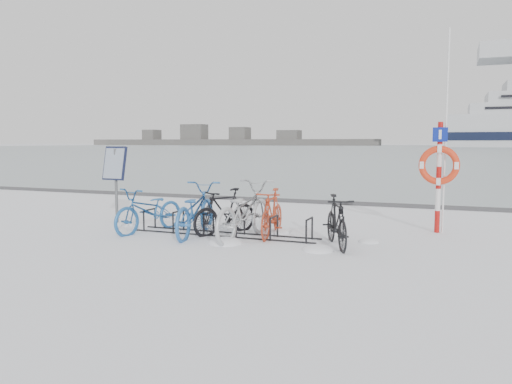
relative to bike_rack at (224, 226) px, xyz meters
The scene contains 14 objects.
ground 0.18m from the bike_rack, ahead, with size 900.00×900.00×0.00m, color white.
ice_sheet 155.00m from the bike_rack, 90.00° to the left, with size 400.00×298.00×0.02m, color #9BA9AF.
quay_edge 5.90m from the bike_rack, 90.00° to the left, with size 400.00×0.25×0.10m, color #3F3F42.
bike_rack is the anchor object (origin of this frame).
info_board 3.32m from the bike_rack, behind, with size 0.62×0.27×1.81m.
lifebuoy_station 4.65m from the bike_rack, 24.42° to the left, with size 0.82×0.23×4.24m.
shoreline 287.22m from the bike_rack, 115.14° to the left, with size 180.00×12.00×9.50m.
bike_0 1.71m from the bike_rack, behind, with size 0.66×1.89×0.99m, color #215A9B.
bike_1 0.71m from the bike_rack, 161.65° to the right, with size 0.74×2.11×1.11m, color #2960A5.
bike_2 0.37m from the bike_rack, 108.94° to the left, with size 0.46×1.64×0.98m, color black.
bike_3 0.66m from the bike_rack, 17.59° to the right, with size 0.78×2.24×1.18m, color #AAAFB2.
bike_4 1.03m from the bike_rack, 15.91° to the left, with size 0.47×1.67×1.00m, color #B1381E.
bike_5 2.42m from the bike_rack, ahead, with size 0.46×1.64×0.98m, color black.
snow_drifts 0.75m from the bike_rack, 12.72° to the right, with size 5.83×2.02×0.23m.
Camera 1 is at (4.27, -9.21, 1.91)m, focal length 35.00 mm.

